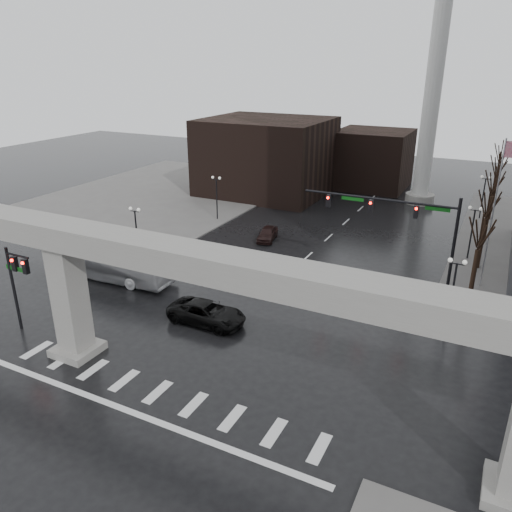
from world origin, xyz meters
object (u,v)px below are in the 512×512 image
object	(u,v)px
city_bus	(109,259)
far_car	(267,234)
signal_mast_arm	(404,220)
pickup_truck	(207,313)

from	to	relation	value
city_bus	far_car	bearing A→B (deg)	-29.94
far_car	signal_mast_arm	bearing A→B (deg)	-33.22
signal_mast_arm	far_car	bearing A→B (deg)	158.60
pickup_truck	far_car	distance (m)	17.86
pickup_truck	far_car	size ratio (longest dim) A/B	1.41
far_car	city_bus	bearing A→B (deg)	-130.35
signal_mast_arm	pickup_truck	xyz separation A→B (m)	(-10.71, -11.84, -5.05)
city_bus	far_car	size ratio (longest dim) A/B	3.00
pickup_truck	city_bus	bearing A→B (deg)	75.24
signal_mast_arm	city_bus	bearing A→B (deg)	-158.31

